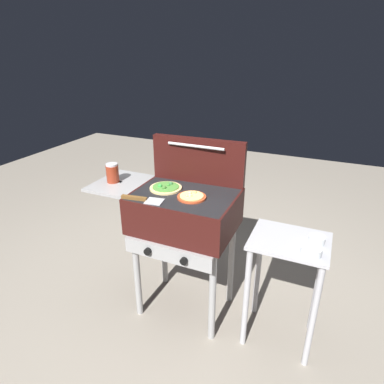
{
  "coord_description": "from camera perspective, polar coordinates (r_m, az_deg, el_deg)",
  "views": [
    {
      "loc": [
        0.79,
        -1.69,
        1.74
      ],
      "look_at": [
        0.05,
        0.0,
        0.92
      ],
      "focal_mm": 30.82,
      "sensor_mm": 36.0,
      "label": 1
    }
  ],
  "objects": [
    {
      "name": "ground_plane",
      "position": [
        2.55,
        -1.09,
        -19.07
      ],
      "size": [
        8.0,
        8.0,
        0.0
      ],
      "primitive_type": "plane",
      "color": "gray"
    },
    {
      "name": "grill",
      "position": [
        2.11,
        -1.64,
        -3.83
      ],
      "size": [
        0.96,
        0.53,
        0.9
      ],
      "color": "#38110F",
      "rests_on": "ground_plane"
    },
    {
      "name": "grill_lid_open",
      "position": [
        2.17,
        1.08,
        5.48
      ],
      "size": [
        0.63,
        0.09,
        0.3
      ],
      "color": "#38110F",
      "rests_on": "grill"
    },
    {
      "name": "pizza_veggie",
      "position": [
        2.12,
        -4.57,
        0.77
      ],
      "size": [
        0.21,
        0.21,
        0.04
      ],
      "color": "#E0C17F",
      "rests_on": "grill"
    },
    {
      "name": "pizza_cheese",
      "position": [
        1.98,
        -0.06,
        -0.8
      ],
      "size": [
        0.18,
        0.18,
        0.03
      ],
      "color": "#C64723",
      "rests_on": "grill"
    },
    {
      "name": "sauce_jar",
      "position": [
        2.27,
        -13.6,
        3.22
      ],
      "size": [
        0.08,
        0.08,
        0.13
      ],
      "color": "maroon",
      "rests_on": "grill"
    },
    {
      "name": "spatula",
      "position": [
        1.98,
        -8.58,
        -1.25
      ],
      "size": [
        0.27,
        0.1,
        0.02
      ],
      "color": "#B7BABF",
      "rests_on": "grill"
    },
    {
      "name": "prep_table",
      "position": [
        2.08,
        15.94,
        -12.77
      ],
      "size": [
        0.44,
        0.36,
        0.73
      ],
      "color": "#B2B2B7",
      "rests_on": "ground_plane"
    },
    {
      "name": "topping_bowl_near",
      "position": [
        1.97,
        20.77,
        -7.79
      ],
      "size": [
        0.09,
        0.09,
        0.04
      ],
      "color": "silver",
      "rests_on": "prep_table"
    },
    {
      "name": "topping_bowl_far",
      "position": [
        1.87,
        19.94,
        -9.61
      ],
      "size": [
        0.11,
        0.11,
        0.04
      ],
      "color": "silver",
      "rests_on": "prep_table"
    }
  ]
}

